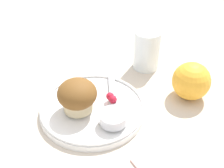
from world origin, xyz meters
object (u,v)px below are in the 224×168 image
(juice_glass, at_px, (147,50))
(muffin, at_px, (77,96))
(orange_fruit, at_px, (191,81))
(butter_knife, at_px, (113,96))

(juice_glass, bearing_deg, muffin, -72.40)
(muffin, distance_m, orange_fruit, 0.26)
(orange_fruit, height_order, juice_glass, juice_glass)
(orange_fruit, bearing_deg, butter_knife, -113.28)
(muffin, distance_m, butter_knife, 0.09)
(butter_knife, relative_size, juice_glass, 1.66)
(muffin, height_order, juice_glass, juice_glass)
(muffin, xyz_separation_m, butter_knife, (0.01, 0.08, -0.03))
(muffin, xyz_separation_m, orange_fruit, (0.08, 0.25, -0.01))
(butter_knife, height_order, orange_fruit, orange_fruit)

